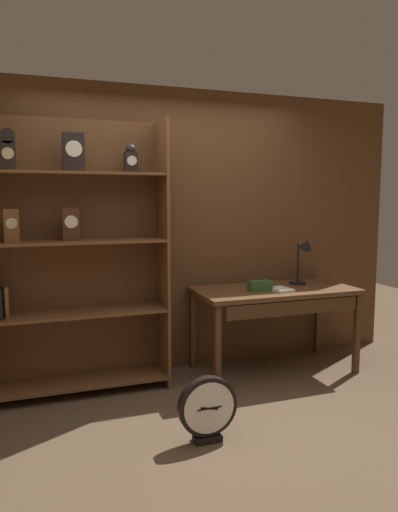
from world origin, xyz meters
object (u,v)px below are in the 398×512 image
Objects in this scene: desk_lamp at (303,257)px; round_clock_large at (208,408)px; toolbox_small at (260,286)px; bookshelf at (70,258)px; workbench at (276,297)px; open_repair_manual at (280,289)px.

desk_lamp reaches higher than round_clock_large.
bookshelf is at bearing 173.28° from toolbox_small.
bookshelf reaches higher than toolbox_small.
bookshelf reaches higher than workbench.
toolbox_small reaches higher than open_repair_manual.
toolbox_small is 0.47× the size of round_clock_large.
desk_lamp is 1.03× the size of round_clock_large.
round_clock_large is (-1.40, -1.12, -0.83)m from desk_lamp.
workbench is 0.23m from toolbox_small.
workbench reaches higher than round_clock_large.
workbench is (1.81, -0.14, -0.42)m from bookshelf.
bookshelf is 1.86m from workbench.
workbench is at bearing 14.51° from toolbox_small.
toolbox_small reaches higher than workbench.
open_repair_manual is at bearing -95.59° from workbench.
desk_lamp is at bearing 16.77° from toolbox_small.
bookshelf reaches higher than round_clock_large.
open_repair_manual is at bearing -7.78° from bookshelf.
workbench is at bearing -4.51° from bookshelf.
bookshelf is at bearing 123.68° from round_clock_large.
toolbox_small reaches higher than round_clock_large.
open_repair_manual is (-0.01, -0.10, 0.09)m from workbench.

